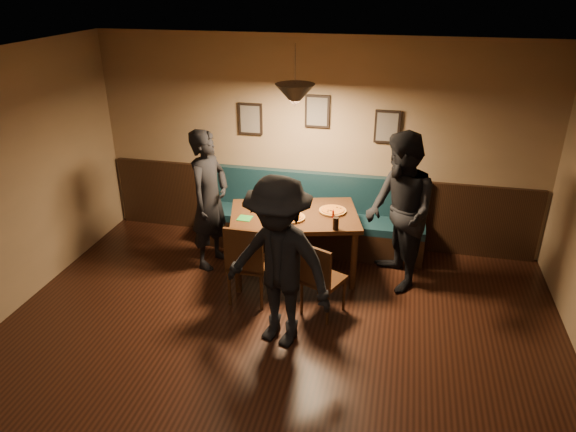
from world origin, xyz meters
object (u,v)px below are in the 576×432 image
object	(u,v)px
dining_table	(294,244)
diner_left	(209,200)
diner_right	(400,213)
diner_front	(279,264)
soda_glass	(336,224)
booth_bench	(312,215)
tabasco_bottle	(333,213)
chair_near_left	(250,261)
chair_near_right	(324,278)

from	to	relation	value
dining_table	diner_left	xyz separation A→B (m)	(-1.09, 0.02, 0.49)
diner_left	diner_right	bearing A→B (deg)	-76.67
diner_front	soda_glass	world-z (taller)	diner_front
booth_bench	diner_right	distance (m)	1.41
soda_glass	tabasco_bottle	xyz separation A→B (m)	(-0.07, 0.30, -0.02)
soda_glass	tabasco_bottle	distance (m)	0.31
chair_near_left	diner_front	size ratio (longest dim) A/B	0.55
tabasco_bottle	chair_near_right	bearing A→B (deg)	-88.55
chair_near_right	dining_table	bearing A→B (deg)	146.94
chair_near_left	soda_glass	bearing A→B (deg)	22.78
soda_glass	diner_left	bearing A→B (deg)	168.74
diner_left	soda_glass	size ratio (longest dim) A/B	12.10
chair_near_left	tabasco_bottle	xyz separation A→B (m)	(0.85, 0.68, 0.38)
tabasco_bottle	diner_front	bearing A→B (deg)	-104.44
chair_near_right	soda_glass	world-z (taller)	soda_glass
dining_table	diner_front	bearing A→B (deg)	-99.58
diner_right	tabasco_bottle	xyz separation A→B (m)	(-0.77, -0.03, -0.07)
booth_bench	soda_glass	size ratio (longest dim) A/B	20.20
soda_glass	chair_near_left	bearing A→B (deg)	-157.89
diner_front	tabasco_bottle	distance (m)	1.38
diner_left	soda_glass	distance (m)	1.67
chair_near_left	chair_near_right	world-z (taller)	chair_near_left
diner_left	tabasco_bottle	xyz separation A→B (m)	(1.56, -0.02, -0.02)
dining_table	chair_near_right	bearing A→B (deg)	-72.39
diner_left	dining_table	bearing A→B (deg)	-77.72
soda_glass	booth_bench	bearing A→B (deg)	114.16
diner_left	diner_front	xyz separation A→B (m)	(1.22, -1.36, 0.00)
chair_near_left	soda_glass	world-z (taller)	chair_near_left
booth_bench	chair_near_left	world-z (taller)	booth_bench
dining_table	diner_left	distance (m)	1.19
dining_table	diner_front	distance (m)	1.44
diner_front	diner_right	bearing A→B (deg)	68.91
diner_left	chair_near_left	bearing A→B (deg)	-121.24
booth_bench	diner_front	world-z (taller)	diner_front
dining_table	diner_right	world-z (taller)	diner_right
chair_near_right	chair_near_left	bearing A→B (deg)	-161.36
dining_table	tabasco_bottle	xyz separation A→B (m)	(0.47, -0.00, 0.47)
dining_table	diner_front	size ratio (longest dim) A/B	0.85
chair_near_left	diner_left	size ratio (longest dim) A/B	0.55
diner_right	tabasco_bottle	bearing A→B (deg)	-110.26
chair_near_left	diner_front	bearing A→B (deg)	-52.16
dining_table	diner_right	bearing A→B (deg)	-13.92
dining_table	tabasco_bottle	size ratio (longest dim) A/B	13.61
tabasco_bottle	dining_table	bearing A→B (deg)	179.45
diner_right	diner_front	distance (m)	1.77
booth_bench	tabasco_bottle	xyz separation A→B (m)	(0.38, -0.70, 0.37)
diner_left	chair_near_right	bearing A→B (deg)	-103.27
booth_bench	diner_left	xyz separation A→B (m)	(-1.18, -0.68, 0.40)
diner_left	tabasco_bottle	distance (m)	1.56
booth_bench	chair_near_left	size ratio (longest dim) A/B	3.02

